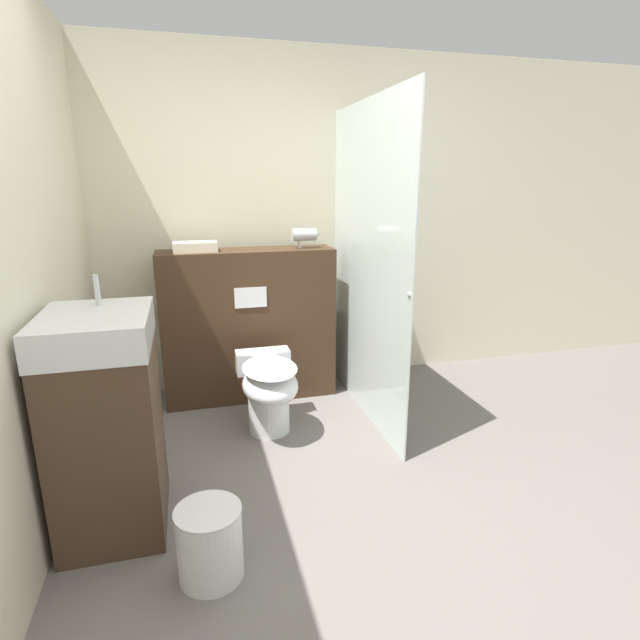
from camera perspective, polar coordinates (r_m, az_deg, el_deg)
ground_plane at (r=2.42m, az=6.07°, el=-24.89°), size 12.00×12.00×0.00m
wall_back at (r=3.87m, az=-4.62°, el=10.89°), size 8.00×0.06×2.50m
partition_panel at (r=3.67m, az=-8.11°, el=-0.58°), size 1.23×0.32×1.10m
shower_glass at (r=3.30m, az=5.36°, el=6.15°), size 0.04×1.42×2.06m
toilet at (r=3.19m, az=-5.87°, el=-7.83°), size 0.35×0.59×0.48m
sink_vanity at (r=2.48m, az=-23.14°, el=-10.82°), size 0.45×0.56×1.17m
hair_drier at (r=3.60m, az=-1.71°, el=9.70°), size 0.20×0.09×0.14m
folded_towel at (r=3.51m, az=-14.08°, el=8.11°), size 0.29×0.16×0.07m
waste_bin at (r=2.26m, az=-12.48°, el=-23.61°), size 0.27×0.27×0.31m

